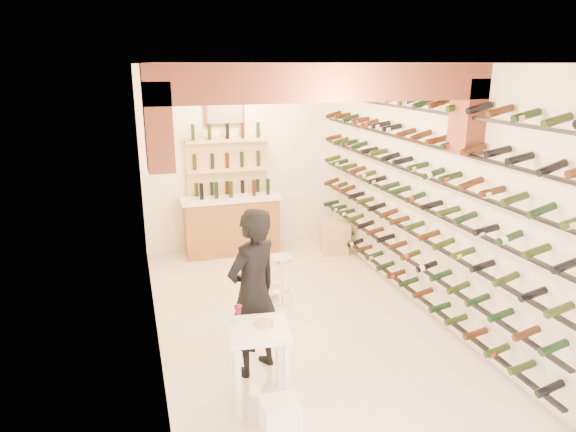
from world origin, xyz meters
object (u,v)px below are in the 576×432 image
at_px(wine_rack, 406,194).
at_px(crate_lower, 335,246).
at_px(person, 253,292).
at_px(white_stool, 281,422).
at_px(tasting_table, 259,341).
at_px(chrome_barstool, 280,276).
at_px(back_counter, 232,223).

distance_m(wine_rack, crate_lower, 2.49).
height_order(wine_rack, person, wine_rack).
height_order(white_stool, person, person).
relative_size(tasting_table, chrome_barstool, 1.47).
bearing_deg(crate_lower, white_stool, -117.92).
distance_m(white_stool, person, 1.35).
relative_size(back_counter, tasting_table, 1.73).
bearing_deg(wine_rack, white_stool, -137.53).
bearing_deg(person, crate_lower, -156.23).
bearing_deg(back_counter, person, -97.64).
relative_size(wine_rack, chrome_barstool, 8.54).
bearing_deg(wine_rack, person, -156.37).
distance_m(tasting_table, white_stool, 0.76).
distance_m(wine_rack, person, 2.61).
relative_size(white_stool, chrome_barstool, 0.59).
height_order(back_counter, tasting_table, back_counter).
bearing_deg(person, white_stool, 57.08).
distance_m(tasting_table, chrome_barstool, 2.25).
bearing_deg(wine_rack, chrome_barstool, 162.55).
bearing_deg(crate_lower, person, -125.53).
height_order(back_counter, crate_lower, back_counter).
distance_m(back_counter, crate_lower, 1.84).
height_order(tasting_table, person, person).
bearing_deg(person, wine_rack, 172.93).
xyz_separation_m(wine_rack, person, (-2.32, -1.02, -0.64)).
height_order(person, chrome_barstool, person).
bearing_deg(wine_rack, back_counter, 124.66).
relative_size(chrome_barstool, crate_lower, 1.46).
bearing_deg(crate_lower, chrome_barstool, -133.05).
relative_size(tasting_table, white_stool, 2.50).
height_order(person, crate_lower, person).
xyz_separation_m(back_counter, crate_lower, (1.70, -0.60, -0.40)).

